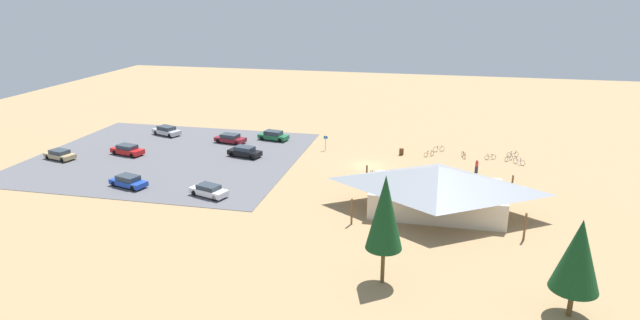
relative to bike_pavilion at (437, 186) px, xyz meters
The scene contains 27 objects.
ground 16.17m from the bike_pavilion, 55.81° to the right, with size 160.00×160.00×0.00m, color #9E7F56.
parking_lot_asphalt 37.81m from the bike_pavilion, 17.20° to the right, with size 35.25×31.47×0.05m, color #56565B.
bike_pavilion is the anchor object (origin of this frame).
trash_bin 19.70m from the bike_pavilion, 75.22° to the right, with size 0.60×0.60×0.90m, color brown.
lot_sign 24.43m from the bike_pavilion, 50.10° to the right, with size 0.56×0.08×2.20m.
pine_east 16.24m from the bike_pavilion, 76.11° to the left, with size 2.83×2.83×8.88m.
pine_center 19.59m from the bike_pavilion, 119.12° to the left, with size 3.32×3.32×7.32m.
bicycle_orange_edge_south 20.65m from the bike_pavilion, 109.38° to the right, with size 1.52×0.69×0.80m.
bicycle_green_yard_left 9.47m from the bike_pavilion, 52.93° to the right, with size 1.64×0.52×0.75m.
bicycle_white_by_bin 21.74m from the bike_pavilion, 90.07° to the right, with size 1.53×0.78×0.82m.
bicycle_teal_trailside 23.57m from the bike_pavilion, 114.90° to the right, with size 1.61×0.72×0.84m.
bicycle_silver_mid_cluster 21.48m from the bike_pavilion, 115.42° to the right, with size 1.15×1.31×0.82m.
bicycle_red_lone_west 19.82m from the bike_pavilion, 99.80° to the right, with size 0.60×1.65×0.83m.
bicycle_purple_lone_east 20.83m from the bike_pavilion, 119.85° to the right, with size 1.33×1.24×0.89m.
bicycle_yellow_yard_center 11.17m from the bike_pavilion, 63.25° to the right, with size 0.59×1.59×0.79m.
bicycle_black_near_porch 10.38m from the bike_pavilion, 72.94° to the right, with size 0.48×1.72×0.80m.
bicycle_blue_front_row 11.87m from the bike_pavilion, 49.30° to the right, with size 1.00×1.38×0.85m.
bicycle_orange_yard_right 19.22m from the bike_pavilion, 86.24° to the right, with size 1.35×1.15×0.77m.
car_tan_by_curb 49.99m from the bike_pavilion, ahead, with size 4.63×2.87×1.30m.
car_maroon_front_row 35.92m from the bike_pavilion, 32.59° to the right, with size 4.83×2.70×1.34m.
car_silver_near_entry 46.72m from the bike_pavilion, 27.13° to the right, with size 5.01×3.40×1.42m.
car_black_mid_lot 29.04m from the bike_pavilion, 27.32° to the right, with size 4.88×2.89×1.41m.
car_blue_second_row 34.83m from the bike_pavilion, ahead, with size 4.84×3.01×1.35m.
car_white_far_end 24.61m from the bike_pavilion, ahead, with size 4.70×3.07×1.32m.
car_green_end_stall 33.06m from the bike_pavilion, 42.25° to the right, with size 4.80×2.65×1.42m.
car_red_aisle_side 43.17m from the bike_pavilion, 14.24° to the right, with size 4.98×2.89×1.39m.
visitor_at_bikes 14.31m from the bike_pavilion, 109.36° to the right, with size 0.38×0.40×1.70m.
Camera 1 is at (-8.53, 66.03, 21.94)m, focal length 30.27 mm.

